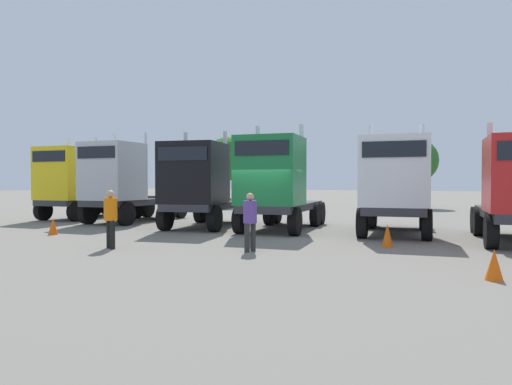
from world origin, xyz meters
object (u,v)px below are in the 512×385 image
semi_truck_silver (121,182)px  traffic_cone_far (494,265)px  semi_truck_green (275,184)px  visitor_with_camera (250,218)px  semi_truck_black (200,185)px  visitor_in_hivis (111,215)px  semi_truck_white (395,185)px  semi_truck_yellow (75,183)px  traffic_cone_near (387,236)px  traffic_cone_mid (53,226)px

semi_truck_silver → traffic_cone_far: 18.03m
semi_truck_silver → traffic_cone_far: semi_truck_silver is taller
semi_truck_green → visitor_with_camera: 5.66m
semi_truck_black → visitor_in_hivis: (1.26, -6.44, -0.88)m
semi_truck_white → traffic_cone_far: size_ratio=9.91×
semi_truck_yellow → traffic_cone_near: bearing=72.6°
traffic_cone_mid → traffic_cone_far: traffic_cone_mid is taller
visitor_in_hivis → traffic_cone_mid: size_ratio=2.73×
semi_truck_yellow → semi_truck_white: (17.11, 0.32, -0.04)m
semi_truck_yellow → traffic_cone_far: 21.88m
semi_truck_black → semi_truck_white: size_ratio=1.05×
semi_truck_silver → traffic_cone_near: 13.97m
semi_truck_green → traffic_cone_mid: semi_truck_green is taller
semi_truck_yellow → visitor_in_hivis: semi_truck_yellow is taller
semi_truck_green → traffic_cone_far: semi_truck_green is taller
semi_truck_black → visitor_in_hivis: 6.62m
traffic_cone_near → traffic_cone_far: (3.11, -4.00, -0.04)m
semi_truck_yellow → semi_truck_black: 9.03m
semi_truck_white → traffic_cone_mid: bearing=-73.5°
semi_truck_yellow → semi_truck_black: size_ratio=0.99×
semi_truck_silver → traffic_cone_far: size_ratio=10.01×
semi_truck_yellow → traffic_cone_near: size_ratio=9.31×
semi_truck_silver → semi_truck_black: semi_truck_silver is taller
visitor_with_camera → traffic_cone_far: (6.40, -1.10, -0.67)m
semi_truck_yellow → visitor_in_hivis: (10.24, -7.33, -0.94)m
semi_truck_yellow → semi_truck_black: (8.98, -0.89, -0.06)m
visitor_in_hivis → traffic_cone_near: (7.34, 4.41, -0.68)m
semi_truck_yellow → semi_truck_green: semi_truck_yellow is taller
traffic_cone_mid → traffic_cone_far: size_ratio=1.01×
semi_truck_silver → semi_truck_black: bearing=78.1°
semi_truck_yellow → visitor_in_hivis: 12.63m
visitor_in_hivis → traffic_cone_near: visitor_in_hivis is taller
semi_truck_black → traffic_cone_mid: size_ratio=10.34×
semi_truck_white → traffic_cone_mid: size_ratio=9.82×
semi_truck_yellow → traffic_cone_mid: semi_truck_yellow is taller
semi_truck_silver → traffic_cone_mid: bearing=8.7°
traffic_cone_far → visitor_in_hivis: bearing=-177.8°
semi_truck_green → traffic_cone_mid: 8.86m
traffic_cone_mid → traffic_cone_far: 15.34m
semi_truck_black → traffic_cone_near: (8.60, -2.04, -1.56)m
semi_truck_green → visitor_with_camera: bearing=8.6°
semi_truck_silver → semi_truck_green: size_ratio=0.98×
semi_truck_silver → semi_truck_white: size_ratio=1.01×
semi_truck_silver → traffic_cone_mid: semi_truck_silver is taller
semi_truck_black → semi_truck_green: size_ratio=1.02×
visitor_in_hivis → semi_truck_green: bearing=5.7°
visitor_with_camera → traffic_cone_mid: (-8.88, 0.22, -0.67)m
semi_truck_black → traffic_cone_far: size_ratio=10.43×
semi_truck_silver → semi_truck_green: (8.56, -0.05, -0.07)m
traffic_cone_near → visitor_in_hivis: bearing=-149.0°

